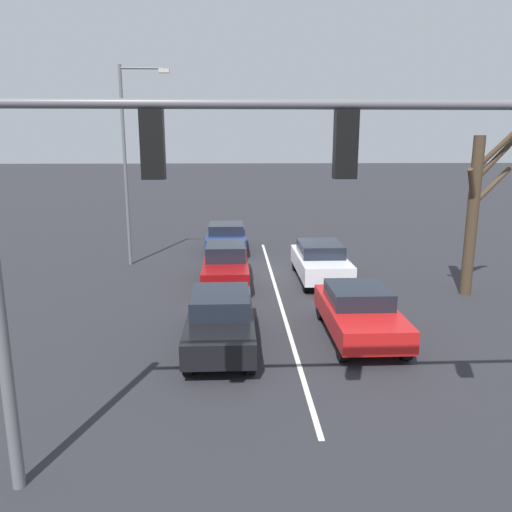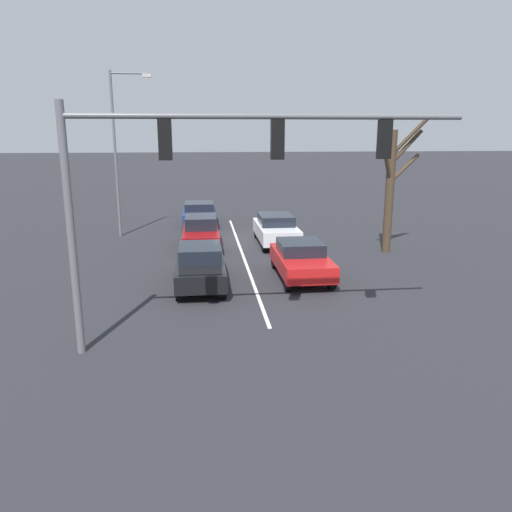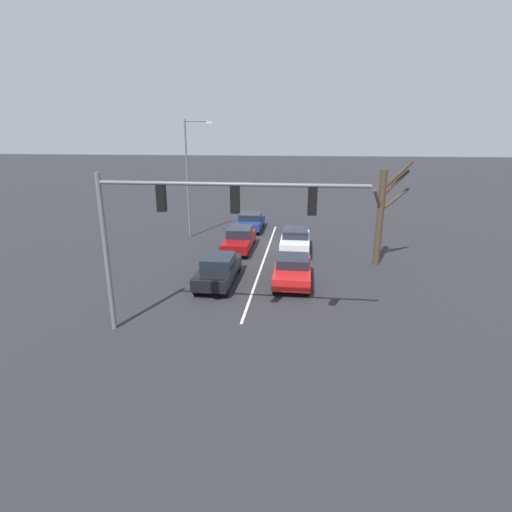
# 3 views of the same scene
# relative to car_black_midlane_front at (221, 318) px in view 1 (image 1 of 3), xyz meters

# --- Properties ---
(ground_plane) EXTENTS (240.00, 240.00, 0.00)m
(ground_plane) POSITION_rel_car_black_midlane_front_xyz_m (-1.95, -7.57, -0.75)
(ground_plane) COLOR #28282D
(lane_stripe_left_divider) EXTENTS (0.12, 18.20, 0.01)m
(lane_stripe_left_divider) POSITION_rel_car_black_midlane_front_xyz_m (-1.95, -4.47, -0.74)
(lane_stripe_left_divider) COLOR silver
(lane_stripe_left_divider) RESTS_ON ground_plane
(car_black_midlane_front) EXTENTS (1.74, 4.69, 1.46)m
(car_black_midlane_front) POSITION_rel_car_black_midlane_front_xyz_m (0.00, 0.00, 0.00)
(car_black_midlane_front) COLOR black
(car_black_midlane_front) RESTS_ON ground_plane
(car_red_leftlane_front) EXTENTS (1.85, 4.24, 1.41)m
(car_red_leftlane_front) POSITION_rel_car_black_midlane_front_xyz_m (-3.87, -0.39, -0.01)
(car_red_leftlane_front) COLOR red
(car_red_leftlane_front) RESTS_ON ground_plane
(car_maroon_midlane_second) EXTENTS (1.71, 4.73, 1.50)m
(car_maroon_midlane_second) POSITION_rel_car_black_midlane_front_xyz_m (-0.06, -6.33, 0.01)
(car_maroon_midlane_second) COLOR maroon
(car_maroon_midlane_second) RESTS_ON ground_plane
(car_white_leftlane_second) EXTENTS (1.85, 4.39, 1.49)m
(car_white_leftlane_second) POSITION_rel_car_black_midlane_front_xyz_m (-3.82, -6.44, 0.03)
(car_white_leftlane_second) COLOR silver
(car_white_leftlane_second) RESTS_ON ground_plane
(car_navy_midlane_third) EXTENTS (1.93, 4.17, 1.41)m
(car_navy_midlane_third) POSITION_rel_car_black_midlane_front_xyz_m (-0.01, -12.16, -0.01)
(car_navy_midlane_third) COLOR navy
(car_navy_midlane_third) RESTS_ON ground_plane
(traffic_signal_gantry) EXTENTS (9.79, 0.37, 6.23)m
(traffic_signal_gantry) POSITION_rel_car_black_midlane_front_xyz_m (-0.14, 5.62, 3.95)
(traffic_signal_gantry) COLOR slate
(traffic_signal_gantry) RESTS_ON ground_plane
(street_lamp_right_shoulder) EXTENTS (2.12, 0.24, 8.56)m
(street_lamp_right_shoulder) POSITION_rel_car_black_midlane_front_xyz_m (4.07, -9.43, 4.18)
(street_lamp_right_shoulder) COLOR slate
(street_lamp_right_shoulder) RESTS_ON ground_plane
(bare_tree_near) EXTENTS (2.33, 1.66, 6.14)m
(bare_tree_near) POSITION_rel_car_black_midlane_front_xyz_m (-8.88, -4.26, 2.43)
(bare_tree_near) COLOR #423323
(bare_tree_near) RESTS_ON ground_plane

